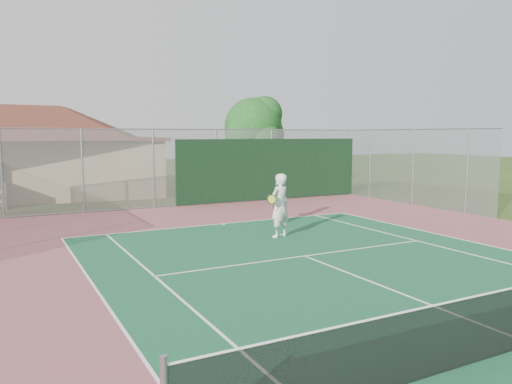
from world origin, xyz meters
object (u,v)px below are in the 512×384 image
Objects in this scene: clubhouse at (40,142)px; tree at (255,129)px; player_white_front at (279,206)px; player_grey_back at (278,199)px.

clubhouse is 2.54× the size of tree.
player_white_front is at bearing -64.43° from clubhouse.
player_grey_back is (1.37, 2.41, -0.12)m from player_white_front.
clubhouse reaches higher than player_white_front.
tree is at bearing -134.37° from player_white_front.
player_grey_back is at bearing -112.90° from tree.
tree reaches higher than player_grey_back.
clubhouse is 6.87× the size of player_white_front.
clubhouse is 11.70m from tree.
tree is at bearing -114.08° from player_grey_back.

